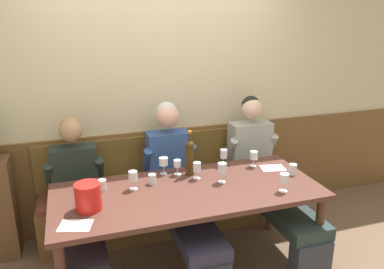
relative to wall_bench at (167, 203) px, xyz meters
name	(u,v)px	position (x,y,z in m)	size (l,w,h in m)	color
room_wall_back	(158,86)	(0.00, 0.26, 1.12)	(6.80, 0.08, 2.80)	beige
wood_wainscot_panel	(161,176)	(0.00, 0.21, 0.21)	(6.80, 0.03, 0.97)	brown
wall_bench	(167,203)	(0.00, 0.00, 0.00)	(2.39, 0.42, 0.94)	brown
dining_table	(188,198)	(0.00, -0.70, 0.39)	(2.09, 0.89, 0.76)	#4F2C24
person_center_left_seat	(78,206)	(-0.83, -0.40, 0.31)	(0.50, 1.31, 1.24)	#273133
person_center_right_seat	(179,186)	(0.02, -0.38, 0.35)	(0.50, 1.31, 1.30)	#2D2E36
person_right_seat	(266,175)	(0.87, -0.38, 0.34)	(0.52, 1.31, 1.30)	#31333E
ice_bucket	(88,197)	(-0.76, -0.78, 0.57)	(0.18, 0.18, 0.20)	red
wine_bottle_green_tall	(190,156)	(0.10, -0.42, 0.64)	(0.08, 0.08, 0.39)	#3D2B0E
wine_glass_mid_right	(284,179)	(0.69, -0.96, 0.58)	(0.07, 0.07, 0.15)	silver
wine_glass_by_bottle	(177,164)	(0.00, -0.40, 0.57)	(0.06, 0.06, 0.13)	silver
wine_glass_right_end	(222,169)	(0.30, -0.66, 0.59)	(0.07, 0.07, 0.17)	silver
wine_glass_mid_left	(133,177)	(-0.41, -0.56, 0.58)	(0.07, 0.07, 0.15)	silver
wine_glass_center_front	(197,168)	(0.13, -0.53, 0.57)	(0.07, 0.07, 0.14)	silver
wine_glass_center_rear	(254,156)	(0.70, -0.44, 0.57)	(0.07, 0.07, 0.14)	silver
wine_glass_left_end	(224,155)	(0.45, -0.34, 0.58)	(0.06, 0.06, 0.16)	silver
wine_glass_near_bucket	(163,162)	(-0.11, -0.34, 0.58)	(0.08, 0.08, 0.15)	silver
water_tumbler_center	(293,169)	(0.94, -0.71, 0.52)	(0.07, 0.07, 0.09)	silver
water_tumbler_right	(102,185)	(-0.64, -0.50, 0.52)	(0.07, 0.07, 0.09)	silver
water_tumbler_left	(152,179)	(-0.24, -0.51, 0.52)	(0.06, 0.06, 0.08)	silver
tasting_sheet_left_guest	(273,168)	(0.85, -0.53, 0.48)	(0.21, 0.15, 0.00)	white
tasting_sheet_right_guest	(75,225)	(-0.86, -0.98, 0.48)	(0.21, 0.15, 0.00)	white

